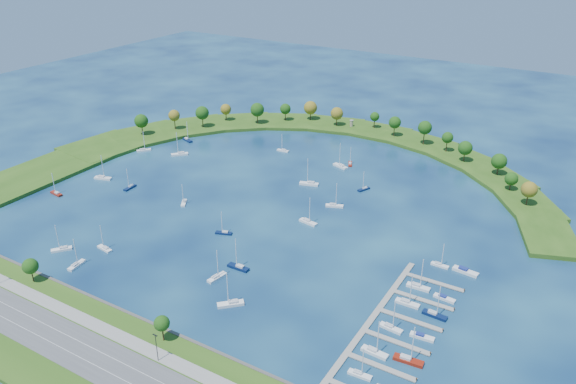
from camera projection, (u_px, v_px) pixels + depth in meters
The scene contains 38 objects.
ground at pixel (274, 201), 278.09m from camera, with size 700.00×700.00×0.00m, color #071641.
south_shoreline at pixel (72, 343), 182.54m from camera, with size 420.00×43.10×11.60m.
breakwater at pixel (252, 150), 336.80m from camera, with size 286.74×247.64×2.00m.
breakwater_trees at pixel (326, 125), 348.47m from camera, with size 235.94×94.90×14.88m.
harbor_tower at pixel (351, 123), 372.31m from camera, with size 2.60×2.60×4.29m.
dock_system at pixel (391, 326), 191.25m from camera, with size 24.28×82.00×1.60m.
moored_boat_0 at pixel (77, 264), 224.84m from camera, with size 3.27×8.45×12.11m.
moored_boat_1 at pixel (340, 166), 315.69m from camera, with size 9.83×5.73×13.95m.
moored_boat_2 at pixel (350, 163), 319.19m from camera, with size 4.73×7.19×10.31m.
moored_boat_3 at pixel (103, 177), 301.12m from camera, with size 9.70×5.43×13.75m.
moored_boat_4 at pixel (144, 150), 337.95m from camera, with size 7.03×8.10×12.38m.
moored_boat_5 at pixel (217, 277), 217.03m from camera, with size 3.85×8.76×12.46m.
moored_boat_6 at pixel (130, 187), 290.56m from camera, with size 2.43×7.73×11.26m.
moored_boat_7 at pixel (180, 154), 332.02m from camera, with size 8.90×8.87×14.43m.
moored_boat_8 at pixel (309, 183), 294.42m from camera, with size 10.38×5.48×14.69m.
moored_boat_9 at pixel (105, 248), 236.23m from camera, with size 8.02×3.28×11.44m.
moored_boat_10 at pixel (187, 139), 353.77m from camera, with size 8.97×5.31×12.75m.
moored_boat_11 at pixel (184, 202), 274.85m from camera, with size 5.62×7.23×10.70m.
moored_boat_12 at pixel (364, 189), 288.90m from camera, with size 4.69×7.29×10.43m.
moored_boat_13 at pixel (238, 267), 223.28m from camera, with size 9.20×2.62×13.51m.
moored_boat_14 at pixel (62, 249), 235.73m from camera, with size 7.02×7.95×12.23m.
moored_boat_15 at pixel (224, 232), 248.23m from camera, with size 7.62×4.43×10.82m.
moored_boat_16 at pixel (231, 303), 201.89m from camera, with size 8.76×8.59×14.09m.
moored_boat_17 at pixel (308, 221), 257.00m from camera, with size 9.34×4.05×13.28m.
moored_boat_18 at pixel (56, 193), 284.06m from camera, with size 8.21×3.32×11.72m.
moored_boat_19 at pixel (283, 150), 337.53m from camera, with size 7.49×2.42×10.88m.
moored_boat_20 at pixel (334, 205), 271.81m from camera, with size 8.83×5.41×12.57m.
docked_boat_0 at pixel (360, 374), 170.49m from camera, with size 7.53×2.45×10.93m.
docked_boat_2 at pixel (374, 351), 179.25m from camera, with size 9.03×3.03×13.07m.
docked_boat_3 at pixel (408, 359), 175.92m from camera, with size 9.67×3.39×13.95m.
docked_boat_4 at pixel (391, 327), 190.05m from camera, with size 8.33×3.08×11.97m.
docked_boat_5 at pixel (422, 336), 186.21m from camera, with size 8.19×2.92×1.64m.
docked_boat_6 at pixel (407, 302), 202.36m from camera, with size 8.83×2.54×12.95m.
docked_boat_7 at pixel (435, 314), 196.30m from camera, with size 8.84×2.99×12.79m.
docked_boat_8 at pixel (418, 286), 211.37m from camera, with size 8.88×2.75×12.94m.
docked_boat_9 at pixel (444, 298), 205.31m from camera, with size 8.11×2.93×1.62m.
docked_boat_10 at pixel (440, 264), 224.90m from camera, with size 7.19×2.28×10.46m.
docked_boat_11 at pixel (465, 271), 220.83m from camera, with size 10.27×4.05×2.04m.
Camera 1 is at (133.63, -210.07, 124.14)m, focal length 35.23 mm.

